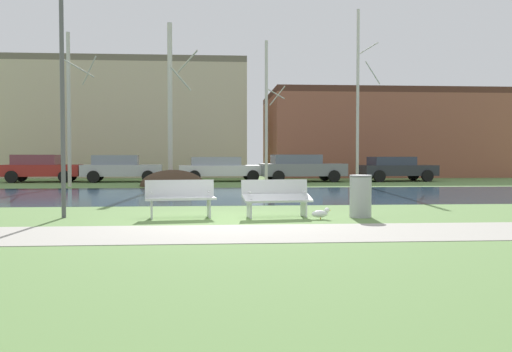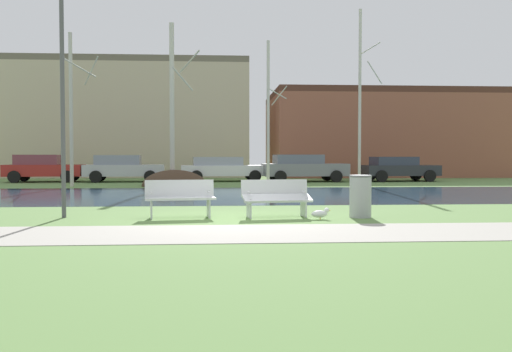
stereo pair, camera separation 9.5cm
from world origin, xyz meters
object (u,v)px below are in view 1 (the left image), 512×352
Objects in this scene: bench_right at (276,197)px; parked_sedan_second_silver at (121,168)px; seagull at (321,213)px; parked_hatch_third_white at (221,168)px; parked_van_nearest_red at (41,168)px; trash_bin at (361,195)px; parked_suv_fifth_dark at (395,168)px; parked_wagon_fourth_grey at (301,167)px; streetlamp at (62,62)px; bench_left at (180,197)px.

parked_sedan_second_silver reaches higher than bench_right.
bench_right is 1.14m from seagull.
parked_van_nearest_red is at bearing 179.99° from parked_hatch_third_white.
trash_bin reaches higher than seagull.
parked_suv_fifth_dark is (7.64, 17.84, 0.60)m from seagull.
trash_bin is 17.42m from parked_wagon_fourth_grey.
seagull is 18.46m from parked_hatch_third_white.
bench_right is 0.31× the size of streetlamp.
parked_sedan_second_silver reaches higher than bench_left.
bench_right is 3.74× the size of seagull.
parked_sedan_second_silver is at bearing 95.16° from streetlamp.
streetlamp reaches higher than trash_bin.
seagull is 0.09× the size of parked_wagon_fourth_grey.
bench_right is 17.84m from parked_hatch_third_white.
bench_left is 19.74m from parked_van_nearest_red.
bench_left is 1.00× the size of bench_right.
parked_suv_fifth_dark reaches higher than bench_left.
bench_left is 17.84m from parked_hatch_third_white.
bench_left is at bearing 177.23° from trash_bin.
parked_sedan_second_silver is (-4.26, 17.62, 0.29)m from bench_left.
bench_right is 0.35× the size of parked_wagon_fourth_grey.
trash_bin is (4.18, -0.20, 0.04)m from bench_left.
parked_van_nearest_red is at bearing 178.52° from parked_suv_fifth_dark.
bench_left is 0.34× the size of parked_hatch_third_white.
parked_wagon_fourth_grey is (1.32, 17.36, 0.27)m from trash_bin.
parked_hatch_third_white reaches higher than bench_right.
seagull is 0.10× the size of parked_sedan_second_silver.
parked_van_nearest_red reaches higher than parked_sedan_second_silver.
parked_wagon_fourth_grey is (4.36, -0.64, 0.06)m from parked_hatch_third_white.
parked_sedan_second_silver is 5.40m from parked_hatch_third_white.
bench_left is at bearing 170.45° from seagull.
parked_wagon_fourth_grey is (2.32, 17.70, 0.65)m from seagull.
streetlamp is 1.23× the size of parked_sedan_second_silver.
parked_sedan_second_silver is (-7.44, 18.16, 0.63)m from seagull.
parked_wagon_fourth_grey is 5.33m from parked_suv_fifth_dark.
parked_van_nearest_red is 0.88× the size of parked_wagon_fourth_grey.
parked_sedan_second_silver is 9.77m from parked_wagon_fourth_grey.
parked_wagon_fourth_grey is at bearing -2.62° from parked_van_nearest_red.
trash_bin is at bearing -64.65° from parked_sedan_second_silver.
bench_right reaches higher than seagull.
parked_sedan_second_silver is at bearing 110.23° from bench_right.
bench_left and bench_right have the same top height.
parked_sedan_second_silver is at bearing 112.29° from seagull.
bench_right is 0.39× the size of parked_suv_fifth_dark.
trash_bin is 0.23× the size of parked_sedan_second_silver.
streetlamp is (-5.87, 0.75, 3.44)m from seagull.
trash_bin is at bearing -110.78° from parked_suv_fifth_dark.
parked_hatch_third_white is at bearing 77.72° from streetlamp.
bench_left is 0.38× the size of parked_sedan_second_silver.
parked_wagon_fourth_grey is at bearing -8.36° from parked_hatch_third_white.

